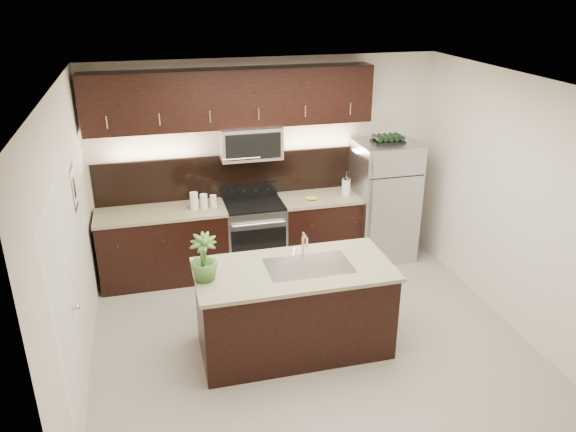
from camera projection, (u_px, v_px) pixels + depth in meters
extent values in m
plane|color=gray|center=(308.00, 336.00, 6.07)|extent=(4.50, 4.50, 0.00)
cube|color=beige|center=(267.00, 163.00, 7.33)|extent=(4.50, 0.02, 2.70)
cube|color=beige|center=(394.00, 337.00, 3.76)|extent=(4.50, 0.02, 2.70)
cube|color=beige|center=(70.00, 247.00, 5.04)|extent=(0.02, 4.00, 2.70)
cube|color=beige|center=(510.00, 202.00, 6.06)|extent=(0.02, 4.00, 2.70)
cube|color=white|center=(312.00, 84.00, 5.02)|extent=(4.50, 4.00, 0.02)
cube|color=beige|center=(69.00, 328.00, 4.46)|extent=(0.04, 0.80, 2.02)
sphere|color=silver|center=(76.00, 307.00, 4.75)|extent=(0.06, 0.06, 0.06)
cube|color=black|center=(74.00, 187.00, 5.59)|extent=(0.01, 0.32, 0.46)
cube|color=white|center=(74.00, 187.00, 5.59)|extent=(0.00, 0.24, 0.36)
cube|color=black|center=(164.00, 247.00, 7.08)|extent=(1.57, 0.62, 0.90)
cube|color=black|center=(324.00, 230.00, 7.57)|extent=(1.16, 0.62, 0.90)
cube|color=#B2B2B7|center=(254.00, 237.00, 7.35)|extent=(0.76, 0.62, 0.90)
cube|color=black|center=(253.00, 204.00, 7.17)|extent=(0.76, 0.60, 0.03)
cube|color=tan|center=(161.00, 212.00, 6.90)|extent=(1.59, 0.65, 0.04)
cube|color=tan|center=(325.00, 197.00, 7.38)|extent=(1.18, 0.65, 0.04)
cube|color=black|center=(233.00, 176.00, 7.27)|extent=(3.49, 0.02, 0.56)
cube|color=#B2B2B7|center=(250.00, 142.00, 6.96)|extent=(0.76, 0.40, 0.40)
cube|color=black|center=(232.00, 98.00, 6.73)|extent=(3.49, 0.33, 0.70)
cube|color=black|center=(294.00, 310.00, 5.72)|extent=(1.90, 0.90, 0.90)
cube|color=tan|center=(294.00, 270.00, 5.54)|extent=(1.96, 0.96, 0.04)
cube|color=silver|center=(309.00, 265.00, 5.56)|extent=(0.84, 0.50, 0.01)
cylinder|color=silver|center=(303.00, 246.00, 5.70)|extent=(0.03, 0.03, 0.24)
cylinder|color=silver|center=(305.00, 236.00, 5.58)|extent=(0.02, 0.14, 0.02)
cylinder|color=silver|center=(307.00, 243.00, 5.54)|extent=(0.02, 0.02, 0.10)
cube|color=#B2B2B7|center=(384.00, 201.00, 7.56)|extent=(0.78, 0.71, 1.62)
cube|color=black|center=(388.00, 141.00, 7.24)|extent=(0.40, 0.25, 0.03)
cylinder|color=black|center=(377.00, 139.00, 7.18)|extent=(0.07, 0.23, 0.07)
cylinder|color=black|center=(383.00, 138.00, 7.20)|extent=(0.07, 0.23, 0.07)
cylinder|color=black|center=(388.00, 138.00, 7.22)|extent=(0.07, 0.23, 0.07)
cylinder|color=black|center=(394.00, 137.00, 7.24)|extent=(0.07, 0.23, 0.07)
cylinder|color=black|center=(399.00, 137.00, 7.25)|extent=(0.07, 0.23, 0.07)
imported|color=#365C24|center=(204.00, 258.00, 5.22)|extent=(0.29, 0.29, 0.46)
cylinder|color=silver|center=(194.00, 201.00, 6.90)|extent=(0.10, 0.10, 0.22)
cylinder|color=beige|center=(204.00, 201.00, 6.94)|extent=(0.09, 0.09, 0.18)
cylinder|color=beige|center=(213.00, 201.00, 6.98)|extent=(0.08, 0.08, 0.15)
cylinder|color=silver|center=(346.00, 187.00, 7.35)|extent=(0.11, 0.11, 0.22)
cylinder|color=silver|center=(346.00, 179.00, 7.30)|extent=(0.11, 0.11, 0.02)
cylinder|color=silver|center=(347.00, 175.00, 7.28)|extent=(0.01, 0.01, 0.09)
ellipsoid|color=gold|center=(308.00, 198.00, 7.24)|extent=(0.19, 0.17, 0.05)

